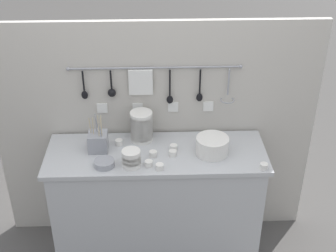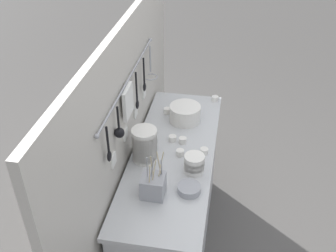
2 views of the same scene
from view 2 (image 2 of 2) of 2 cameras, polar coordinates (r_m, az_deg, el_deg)
name	(u,v)px [view 2 (image 2 of 2)]	position (r m, az deg, el deg)	size (l,w,h in m)	color
ground_plane	(172,244)	(3.08, 0.65, -16.74)	(20.00, 20.00, 0.00)	#514F4C
counter	(173,202)	(2.75, 0.71, -10.99)	(1.46, 0.51, 0.88)	#B7BABC
back_wall	(129,151)	(2.53, -5.69, -3.68)	(2.26, 0.11, 1.68)	#BCB7AD
bowl_stack_tall_left	(194,164)	(2.28, 3.82, -5.49)	(0.12, 0.12, 0.11)	silver
bowl_stack_short_front	(145,145)	(2.34, -3.41, -2.76)	(0.15, 0.15, 0.22)	silver
plate_stack	(185,113)	(2.72, 2.48, 1.84)	(0.21, 0.21, 0.12)	silver
steel_mixing_bowl	(189,189)	(2.18, 3.07, -9.09)	(0.13, 0.13, 0.04)	#93969E
cutlery_caddy	(153,185)	(2.13, -2.16, -8.60)	(0.13, 0.13, 0.27)	#93969E
cup_by_caddy	(215,99)	(2.98, 6.84, 3.97)	(0.05, 0.05, 0.04)	silver
cup_mid_row	(173,138)	(2.54, 0.66, -1.82)	(0.05, 0.05, 0.04)	silver
cup_beside_plates	(167,111)	(2.82, -0.12, 2.24)	(0.05, 0.05, 0.04)	silver
cup_centre	(183,140)	(2.52, 2.14, -2.09)	(0.05, 0.05, 0.04)	silver
cup_back_right	(180,153)	(2.42, 1.77, -3.89)	(0.05, 0.05, 0.04)	silver
cup_edge_far	(149,174)	(2.27, -2.77, -7.03)	(0.05, 0.05, 0.04)	silver
cup_front_right	(204,151)	(2.44, 5.27, -3.66)	(0.05, 0.05, 0.04)	silver
cup_edge_near	(197,157)	(2.39, 4.24, -4.57)	(0.05, 0.05, 0.04)	silver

